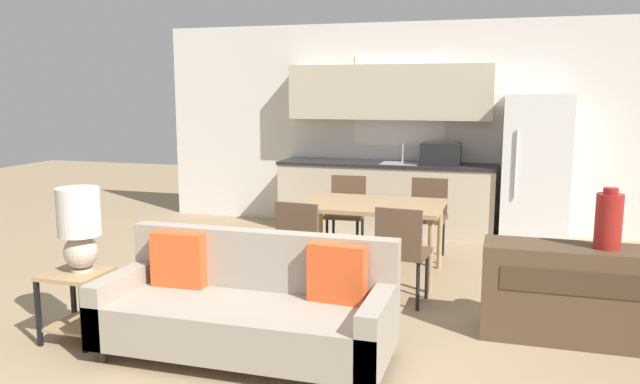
# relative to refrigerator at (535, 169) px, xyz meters

# --- Properties ---
(ground_plane) EXTENTS (20.00, 20.00, 0.00)m
(ground_plane) POSITION_rel_refrigerator_xyz_m (-1.83, -4.24, -0.89)
(ground_plane) COLOR #9E8460
(wall_back) EXTENTS (6.40, 0.07, 2.70)m
(wall_back) POSITION_rel_refrigerator_xyz_m (-1.83, 0.39, 0.47)
(wall_back) COLOR silver
(wall_back) RESTS_ON ground_plane
(kitchen_counter) EXTENTS (2.80, 0.65, 2.15)m
(kitchen_counter) POSITION_rel_refrigerator_xyz_m (-1.81, 0.09, -0.05)
(kitchen_counter) COLOR beige
(kitchen_counter) RESTS_ON ground_plane
(refrigerator) EXTENTS (0.77, 0.71, 1.78)m
(refrigerator) POSITION_rel_refrigerator_xyz_m (0.00, 0.00, 0.00)
(refrigerator) COLOR white
(refrigerator) RESTS_ON ground_plane
(dining_table) EXTENTS (1.40, 0.94, 0.73)m
(dining_table) POSITION_rel_refrigerator_xyz_m (-1.60, -1.94, -0.22)
(dining_table) COLOR tan
(dining_table) RESTS_ON ground_plane
(couch) EXTENTS (2.00, 0.80, 0.83)m
(couch) POSITION_rel_refrigerator_xyz_m (-2.00, -4.05, -0.56)
(couch) COLOR #3D2D1E
(couch) RESTS_ON ground_plane
(side_table) EXTENTS (0.42, 0.42, 0.52)m
(side_table) POSITION_rel_refrigerator_xyz_m (-3.31, -4.18, -0.55)
(side_table) COLOR tan
(side_table) RESTS_ON ground_plane
(table_lamp) EXTENTS (0.31, 0.31, 0.62)m
(table_lamp) POSITION_rel_refrigerator_xyz_m (-3.28, -4.14, -0.03)
(table_lamp) COLOR #B2A893
(table_lamp) RESTS_ON side_table
(credenza) EXTENTS (1.26, 0.44, 0.71)m
(credenza) POSITION_rel_refrigerator_xyz_m (0.16, -3.14, -0.54)
(credenza) COLOR brown
(credenza) RESTS_ON ground_plane
(vase) EXTENTS (0.18, 0.18, 0.44)m
(vase) POSITION_rel_refrigerator_xyz_m (0.38, -3.13, 0.02)
(vase) COLOR maroon
(vase) RESTS_ON credenza
(dining_chair_far_left) EXTENTS (0.44, 0.44, 0.86)m
(dining_chair_far_left) POSITION_rel_refrigerator_xyz_m (-2.05, -1.15, -0.40)
(dining_chair_far_left) COLOR brown
(dining_chair_far_left) RESTS_ON ground_plane
(dining_chair_near_left) EXTENTS (0.46, 0.46, 0.86)m
(dining_chair_near_left) POSITION_rel_refrigerator_xyz_m (-2.05, -2.72, -0.40)
(dining_chair_near_left) COLOR brown
(dining_chair_near_left) RESTS_ON ground_plane
(dining_chair_far_right) EXTENTS (0.44, 0.44, 0.86)m
(dining_chair_far_right) POSITION_rel_refrigerator_xyz_m (-1.15, -1.09, -0.40)
(dining_chair_far_right) COLOR brown
(dining_chair_far_right) RESTS_ON ground_plane
(dining_chair_near_right) EXTENTS (0.46, 0.46, 0.86)m
(dining_chair_near_right) POSITION_rel_refrigerator_xyz_m (-1.15, -2.73, -0.40)
(dining_chair_near_right) COLOR brown
(dining_chair_near_right) RESTS_ON ground_plane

